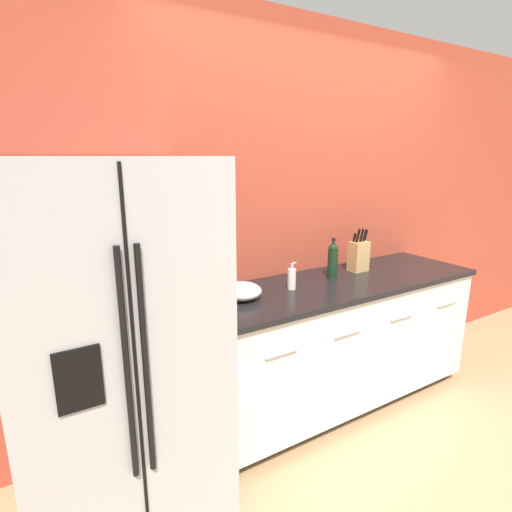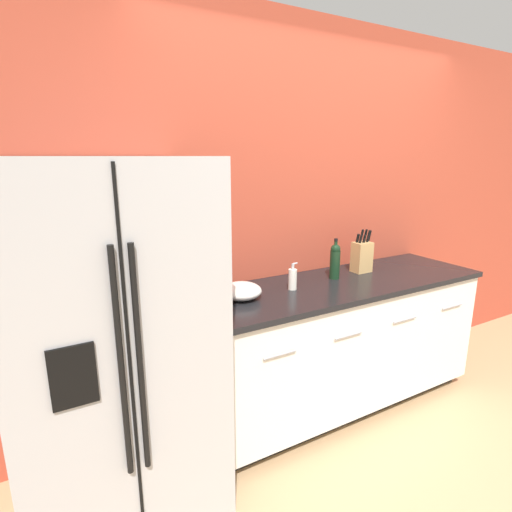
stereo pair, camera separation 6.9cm
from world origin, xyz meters
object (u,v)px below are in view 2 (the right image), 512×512
mixing_bowl (241,291)px  soap_dispenser (293,279)px  knife_block (362,256)px  wine_bottle (335,260)px  refrigerator (113,343)px

mixing_bowl → soap_dispenser: bearing=-1.1°
knife_block → mixing_bowl: knife_block is taller
wine_bottle → soap_dispenser: 0.38m
knife_block → wine_bottle: 0.28m
wine_bottle → soap_dispenser: wine_bottle is taller
soap_dispenser → mixing_bowl: bearing=178.9°
knife_block → soap_dispenser: (-0.65, -0.08, -0.05)m
knife_block → refrigerator: bearing=-174.0°
knife_block → wine_bottle: (-0.27, -0.03, 0.01)m
soap_dispenser → knife_block: bearing=7.3°
wine_bottle → mixing_bowl: wine_bottle is taller
refrigerator → soap_dispenser: (1.09, 0.10, 0.12)m
knife_block → wine_bottle: knife_block is taller
wine_bottle → mixing_bowl: 0.73m
refrigerator → soap_dispenser: bearing=5.2°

